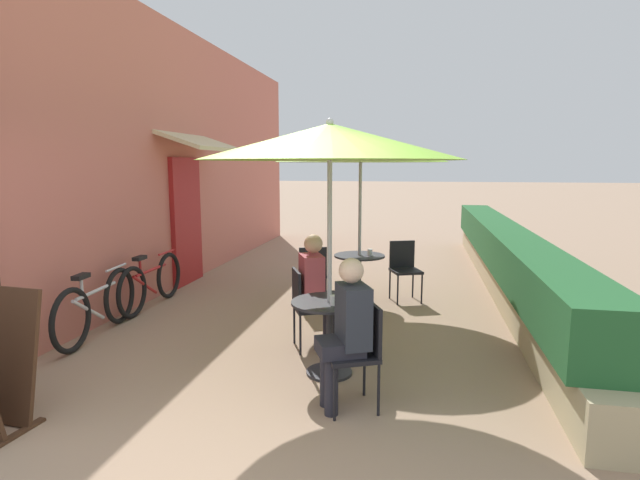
{
  "coord_description": "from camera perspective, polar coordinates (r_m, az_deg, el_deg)",
  "views": [
    {
      "loc": [
        1.41,
        -2.9,
        1.97
      ],
      "look_at": [
        0.15,
        3.46,
        1.0
      ],
      "focal_mm": 28.0,
      "sensor_mm": 36.0,
      "label": 1
    }
  ],
  "objects": [
    {
      "name": "patio_table_near",
      "position": [
        4.77,
        1.08,
        -9.49
      ],
      "size": [
        0.72,
        0.72,
        0.71
      ],
      "color": "#28282D",
      "rests_on": "ground_plane"
    },
    {
      "name": "seated_patron_near_left",
      "position": [
        5.38,
        -0.39,
        -5.29
      ],
      "size": [
        0.5,
        0.46,
        1.25
      ],
      "rotation": [
        0.0,
        0.0,
        5.14
      ],
      "color": "#23232D",
      "rests_on": "ground_plane"
    },
    {
      "name": "patio_umbrella_mid",
      "position": [
        7.0,
        4.67,
        10.19
      ],
      "size": [
        2.39,
        2.39,
        2.39
      ],
      "color": "#B7B7BC",
      "rests_on": "ground_plane"
    },
    {
      "name": "coffee_cup_near",
      "position": [
        4.57,
        1.56,
        -6.9
      ],
      "size": [
        0.07,
        0.07,
        0.09
      ],
      "color": "white",
      "rests_on": "patio_table_near"
    },
    {
      "name": "bicycle_leaning",
      "position": [
        6.35,
        -24.12,
        -6.88
      ],
      "size": [
        0.21,
        1.72,
        0.8
      ],
      "rotation": [
        0.0,
        0.0,
        0.09
      ],
      "color": "black",
      "rests_on": "ground_plane"
    },
    {
      "name": "cafe_chair_near_right",
      "position": [
        4.15,
        4.55,
        -12.04
      ],
      "size": [
        0.53,
        0.53,
        0.87
      ],
      "rotation": [
        0.0,
        0.0,
        8.28
      ],
      "color": "black",
      "rests_on": "ground_plane"
    },
    {
      "name": "ground_plane",
      "position": [
        3.78,
        -13.64,
        -23.17
      ],
      "size": [
        120.0,
        120.0,
        0.0
      ],
      "primitive_type": "plane",
      "color": "#9E7F66"
    },
    {
      "name": "cafe_chair_near_left",
      "position": [
        5.4,
        -1.55,
        -7.11
      ],
      "size": [
        0.53,
        0.53,
        0.87
      ],
      "rotation": [
        0.0,
        0.0,
        5.14
      ],
      "color": "black",
      "rests_on": "ground_plane"
    },
    {
      "name": "bicycle_second",
      "position": [
        7.37,
        -18.7,
        -4.59
      ],
      "size": [
        0.11,
        1.7,
        0.78
      ],
      "rotation": [
        0.0,
        0.0,
        0.02
      ],
      "color": "black",
      "rests_on": "ground_plane"
    },
    {
      "name": "patio_table_mid",
      "position": [
        7.15,
        4.51,
        -3.4
      ],
      "size": [
        0.72,
        0.72,
        0.71
      ],
      "color": "#28282D",
      "rests_on": "ground_plane"
    },
    {
      "name": "planter_hedge",
      "position": [
        8.35,
        20.28,
        -1.9
      ],
      "size": [
        0.6,
        9.64,
        1.01
      ],
      "color": "tan",
      "rests_on": "ground_plane"
    },
    {
      "name": "cafe_chair_mid_right",
      "position": [
        6.93,
        -0.95,
        -3.59
      ],
      "size": [
        0.52,
        0.52,
        0.87
      ],
      "rotation": [
        0.0,
        0.0,
        6.65
      ],
      "color": "black",
      "rests_on": "ground_plane"
    },
    {
      "name": "cafe_chair_mid_left",
      "position": [
        7.42,
        9.61,
        -2.9
      ],
      "size": [
        0.52,
        0.52,
        0.87
      ],
      "rotation": [
        0.0,
        0.0,
        3.51
      ],
      "color": "black",
      "rests_on": "ground_plane"
    },
    {
      "name": "seated_patron_near_right",
      "position": [
        4.06,
        3.05,
        -9.93
      ],
      "size": [
        0.5,
        0.46,
        1.25
      ],
      "rotation": [
        0.0,
        0.0,
        8.28
      ],
      "color": "#23232D",
      "rests_on": "ground_plane"
    },
    {
      "name": "coffee_cup_mid",
      "position": [
        7.08,
        5.72,
        -1.4
      ],
      "size": [
        0.07,
        0.07,
        0.09
      ],
      "color": "white",
      "rests_on": "patio_table_mid"
    },
    {
      "name": "cafe_facade_wall",
      "position": [
        9.0,
        -15.0,
        8.97
      ],
      "size": [
        0.98,
        10.64,
        4.2
      ],
      "color": "#C66B5B",
      "rests_on": "ground_plane"
    },
    {
      "name": "patio_umbrella_near",
      "position": [
        4.54,
        1.14,
        11.14
      ],
      "size": [
        2.39,
        2.39,
        2.39
      ],
      "color": "#B7B7BC",
      "rests_on": "ground_plane"
    }
  ]
}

